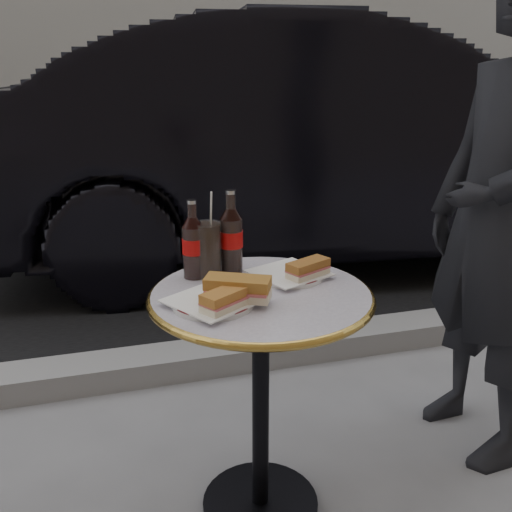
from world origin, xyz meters
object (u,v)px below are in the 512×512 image
object	(u,v)px
plate_right	(289,275)
parked_car	(333,144)
cola_glass	(207,249)
plate_left	(213,303)
cola_bottle_left	(193,239)
bistro_table	(261,407)
pedestrian	(502,221)
cola_bottle_right	(231,232)

from	to	relation	value
plate_right	parked_car	bearing A→B (deg)	63.86
plate_right	parked_car	world-z (taller)	parked_car
cola_glass	plate_left	bearing A→B (deg)	-97.90
cola_bottle_left	parked_car	world-z (taller)	parked_car
bistro_table	cola_bottle_left	xyz separation A→B (m)	(-0.16, 0.16, 0.48)
cola_glass	pedestrian	distance (m)	0.97
cola_bottle_right	cola_glass	size ratio (longest dim) A/B	1.53
plate_right	pedestrian	distance (m)	0.75
plate_left	cola_bottle_right	world-z (taller)	cola_bottle_right
plate_left	pedestrian	bearing A→B (deg)	9.88
plate_left	pedestrian	size ratio (longest dim) A/B	0.13
plate_left	cola_glass	xyz separation A→B (m)	(0.03, 0.22, 0.08)
cola_bottle_left	cola_bottle_right	bearing A→B (deg)	6.44
parked_car	pedestrian	bearing A→B (deg)	177.39
cola_glass	parked_car	bearing A→B (deg)	58.44
parked_car	plate_left	bearing A→B (deg)	156.56
plate_right	cola_glass	size ratio (longest dim) A/B	1.24
bistro_table	pedestrian	world-z (taller)	pedestrian
bistro_table	cola_glass	distance (m)	0.49
cola_bottle_left	bistro_table	bearing A→B (deg)	-46.52
plate_right	pedestrian	xyz separation A→B (m)	(0.74, 0.03, 0.10)
plate_left	parked_car	size ratio (longest dim) A/B	0.04
plate_left	cola_bottle_right	xyz separation A→B (m)	(0.10, 0.23, 0.12)
plate_right	cola_bottle_right	bearing A→B (deg)	149.99
cola_bottle_right	parked_car	size ratio (longest dim) A/B	0.05
cola_bottle_right	cola_bottle_left	bearing A→B (deg)	-173.56
plate_left	plate_right	bearing A→B (deg)	28.89
cola_bottle_left	cola_bottle_right	distance (m)	0.12
parked_car	pedestrian	distance (m)	2.20
cola_bottle_right	pedestrian	size ratio (longest dim) A/B	0.15
plate_right	parked_car	size ratio (longest dim) A/B	0.04
plate_right	cola_bottle_left	xyz separation A→B (m)	(-0.27, 0.07, 0.11)
bistro_table	pedestrian	size ratio (longest dim) A/B	0.44
plate_right	bistro_table	bearing A→B (deg)	-141.33
bistro_table	plate_left	distance (m)	0.40
bistro_table	parked_car	size ratio (longest dim) A/B	0.15
cola_bottle_left	pedestrian	bearing A→B (deg)	-2.38
cola_bottle_left	parked_car	bearing A→B (deg)	57.64
plate_right	pedestrian	bearing A→B (deg)	2.52
plate_left	cola_bottle_right	bearing A→B (deg)	65.49
parked_car	cola_glass	bearing A→B (deg)	154.70
plate_left	plate_right	world-z (taller)	same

